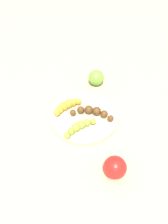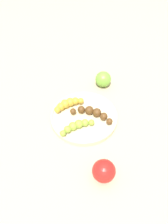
{
  "view_description": "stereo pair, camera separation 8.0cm",
  "coord_description": "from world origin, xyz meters",
  "px_view_note": "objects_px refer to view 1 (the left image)",
  "views": [
    {
      "loc": [
        -0.53,
        0.01,
        0.65
      ],
      "look_at": [
        0.0,
        0.0,
        0.04
      ],
      "focal_mm": 34.9,
      "sensor_mm": 36.0,
      "label": 1
    },
    {
      "loc": [
        -0.52,
        -0.07,
        0.65
      ],
      "look_at": [
        0.0,
        0.0,
        0.04
      ],
      "focal_mm": 34.9,
      "sensor_mm": 36.0,
      "label": 2
    }
  ],
  "objects_px": {
    "banana_spotted": "(66,106)",
    "apple_green": "(96,78)",
    "fruit_bowl": "(84,116)",
    "banana_overripe": "(92,112)",
    "apple_red": "(115,167)",
    "banana_green": "(79,127)"
  },
  "relations": [
    {
      "from": "banana_spotted",
      "to": "apple_green",
      "type": "height_order",
      "value": "apple_green"
    },
    {
      "from": "fruit_bowl",
      "to": "banana_overripe",
      "type": "xyz_separation_m",
      "value": [
        0.0,
        -0.03,
        0.02
      ]
    },
    {
      "from": "fruit_bowl",
      "to": "apple_green",
      "type": "distance_m",
      "value": 0.21
    },
    {
      "from": "banana_overripe",
      "to": "apple_red",
      "type": "distance_m",
      "value": 0.23
    },
    {
      "from": "banana_spotted",
      "to": "fruit_bowl",
      "type": "bearing_deg",
      "value": -153.94
    },
    {
      "from": "fruit_bowl",
      "to": "banana_spotted",
      "type": "height_order",
      "value": "banana_spotted"
    },
    {
      "from": "fruit_bowl",
      "to": "banana_overripe",
      "type": "height_order",
      "value": "banana_overripe"
    },
    {
      "from": "banana_overripe",
      "to": "banana_spotted",
      "type": "bearing_deg",
      "value": 86.07
    },
    {
      "from": "apple_green",
      "to": "fruit_bowl",
      "type": "bearing_deg",
      "value": 164.18
    },
    {
      "from": "fruit_bowl",
      "to": "banana_green",
      "type": "distance_m",
      "value": 0.07
    },
    {
      "from": "banana_green",
      "to": "apple_green",
      "type": "height_order",
      "value": "apple_green"
    },
    {
      "from": "fruit_bowl",
      "to": "apple_green",
      "type": "height_order",
      "value": "apple_green"
    },
    {
      "from": "banana_overripe",
      "to": "apple_green",
      "type": "bearing_deg",
      "value": 6.96
    },
    {
      "from": "apple_green",
      "to": "banana_overripe",
      "type": "bearing_deg",
      "value": 172.71
    },
    {
      "from": "banana_green",
      "to": "apple_red",
      "type": "relative_size",
      "value": 1.58
    },
    {
      "from": "fruit_bowl",
      "to": "apple_red",
      "type": "height_order",
      "value": "apple_red"
    },
    {
      "from": "banana_green",
      "to": "apple_red",
      "type": "bearing_deg",
      "value": -178.91
    },
    {
      "from": "banana_green",
      "to": "apple_green",
      "type": "distance_m",
      "value": 0.27
    },
    {
      "from": "banana_overripe",
      "to": "apple_green",
      "type": "height_order",
      "value": "apple_green"
    },
    {
      "from": "apple_green",
      "to": "banana_green",
      "type": "bearing_deg",
      "value": 164.1
    },
    {
      "from": "fruit_bowl",
      "to": "apple_red",
      "type": "distance_m",
      "value": 0.24
    },
    {
      "from": "banana_green",
      "to": "apple_red",
      "type": "distance_m",
      "value": 0.19
    }
  ]
}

